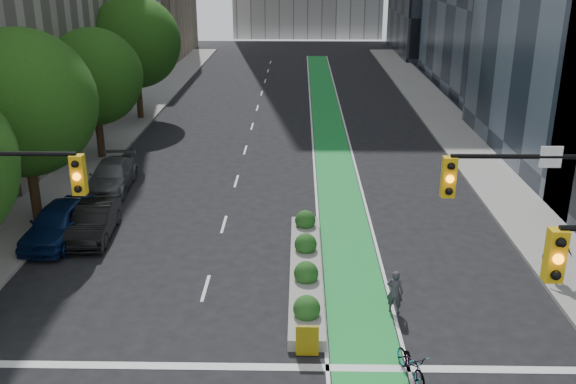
{
  "coord_description": "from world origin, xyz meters",
  "views": [
    {
      "loc": [
        0.93,
        -14.87,
        11.46
      ],
      "look_at": [
        0.5,
        8.18,
        3.0
      ],
      "focal_mm": 40.0,
      "sensor_mm": 36.0,
      "label": 1
    }
  ],
  "objects_px": {
    "pedestrian_far": "(557,256)",
    "cyclist": "(395,292)",
    "parked_car_left_far": "(111,176)",
    "median_planter": "(306,267)",
    "parked_car_left_near": "(59,222)",
    "bicycle": "(411,363)",
    "parked_car_left_mid": "(94,221)"
  },
  "relations": [
    {
      "from": "median_planter",
      "to": "parked_car_left_far",
      "type": "height_order",
      "value": "parked_car_left_far"
    },
    {
      "from": "cyclist",
      "to": "pedestrian_far",
      "type": "xyz_separation_m",
      "value": [
        6.27,
        2.28,
        0.3
      ]
    },
    {
      "from": "cyclist",
      "to": "pedestrian_far",
      "type": "distance_m",
      "value": 6.68
    },
    {
      "from": "median_planter",
      "to": "pedestrian_far",
      "type": "bearing_deg",
      "value": -1.97
    },
    {
      "from": "parked_car_left_near",
      "to": "pedestrian_far",
      "type": "relative_size",
      "value": 2.61
    },
    {
      "from": "parked_car_left_near",
      "to": "parked_car_left_far",
      "type": "bearing_deg",
      "value": 90.19
    },
    {
      "from": "parked_car_left_near",
      "to": "parked_car_left_far",
      "type": "height_order",
      "value": "parked_car_left_near"
    },
    {
      "from": "parked_car_left_near",
      "to": "parked_car_left_mid",
      "type": "bearing_deg",
      "value": 19.23
    },
    {
      "from": "median_planter",
      "to": "parked_car_left_near",
      "type": "xyz_separation_m",
      "value": [
        -10.5,
        3.1,
        0.46
      ]
    },
    {
      "from": "median_planter",
      "to": "cyclist",
      "type": "distance_m",
      "value": 3.99
    },
    {
      "from": "median_planter",
      "to": "bicycle",
      "type": "height_order",
      "value": "median_planter"
    },
    {
      "from": "median_planter",
      "to": "parked_car_left_mid",
      "type": "distance_m",
      "value": 9.79
    },
    {
      "from": "median_planter",
      "to": "parked_car_left_near",
      "type": "bearing_deg",
      "value": 163.55
    },
    {
      "from": "parked_car_left_mid",
      "to": "median_planter",
      "type": "bearing_deg",
      "value": -25.01
    },
    {
      "from": "parked_car_left_mid",
      "to": "pedestrian_far",
      "type": "distance_m",
      "value": 18.81
    },
    {
      "from": "median_planter",
      "to": "cyclist",
      "type": "relative_size",
      "value": 6.53
    },
    {
      "from": "parked_car_left_far",
      "to": "bicycle",
      "type": "bearing_deg",
      "value": -53.46
    },
    {
      "from": "median_planter",
      "to": "parked_car_left_mid",
      "type": "height_order",
      "value": "parked_car_left_mid"
    },
    {
      "from": "cyclist",
      "to": "parked_car_left_near",
      "type": "height_order",
      "value": "parked_car_left_near"
    },
    {
      "from": "cyclist",
      "to": "parked_car_left_mid",
      "type": "bearing_deg",
      "value": -4.92
    },
    {
      "from": "parked_car_left_mid",
      "to": "parked_car_left_far",
      "type": "distance_m",
      "value": 6.19
    },
    {
      "from": "cyclist",
      "to": "parked_car_left_mid",
      "type": "relative_size",
      "value": 0.35
    },
    {
      "from": "pedestrian_far",
      "to": "cyclist",
      "type": "bearing_deg",
      "value": 17.51
    },
    {
      "from": "parked_car_left_far",
      "to": "median_planter",
      "type": "bearing_deg",
      "value": -46.68
    },
    {
      "from": "median_planter",
      "to": "cyclist",
      "type": "bearing_deg",
      "value": -40.86
    },
    {
      "from": "parked_car_left_near",
      "to": "pedestrian_far",
      "type": "bearing_deg",
      "value": -5.93
    },
    {
      "from": "parked_car_left_far",
      "to": "parked_car_left_mid",
      "type": "bearing_deg",
      "value": -84.35
    },
    {
      "from": "parked_car_left_mid",
      "to": "pedestrian_far",
      "type": "bearing_deg",
      "value": -15.84
    },
    {
      "from": "bicycle",
      "to": "parked_car_left_near",
      "type": "bearing_deg",
      "value": 128.39
    },
    {
      "from": "parked_car_left_near",
      "to": "parked_car_left_far",
      "type": "relative_size",
      "value": 0.97
    },
    {
      "from": "cyclist",
      "to": "parked_car_left_near",
      "type": "distance_m",
      "value": 14.66
    },
    {
      "from": "bicycle",
      "to": "parked_car_left_near",
      "type": "distance_m",
      "value": 16.4
    }
  ]
}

